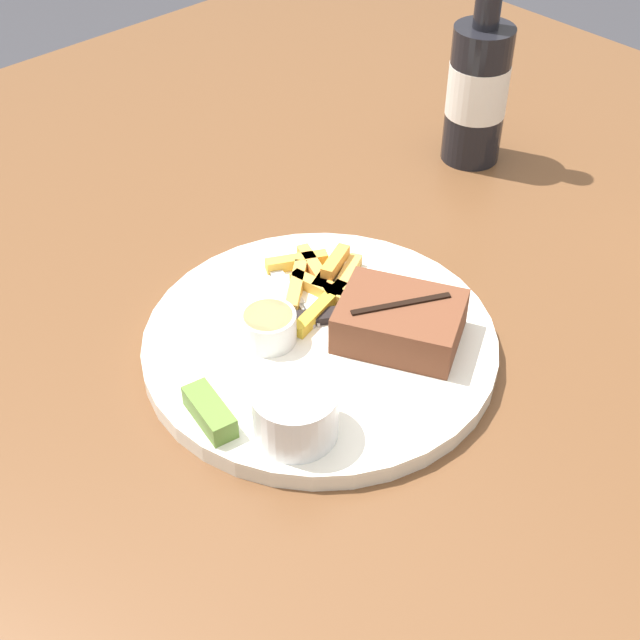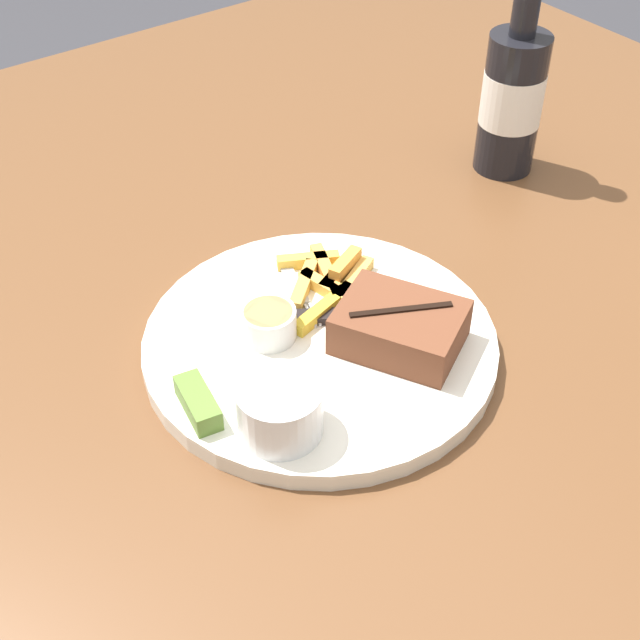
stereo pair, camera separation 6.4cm
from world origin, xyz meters
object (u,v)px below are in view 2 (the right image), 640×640
(steak_portion, at_px, (400,327))
(beer_bottle, at_px, (513,95))
(coleslaw_cup, at_px, (280,407))
(dipping_sauce_cup, at_px, (269,322))
(knife_utensil, at_px, (362,316))
(dinner_plate, at_px, (320,344))
(pickle_spear, at_px, (198,403))
(fork_utensil, at_px, (292,279))

(steak_portion, xyz_separation_m, beer_bottle, (-0.18, 0.31, 0.06))
(coleslaw_cup, relative_size, beer_bottle, 0.27)
(dipping_sauce_cup, bearing_deg, beer_bottle, 104.06)
(coleslaw_cup, height_order, knife_utensil, coleslaw_cup)
(knife_utensil, relative_size, beer_bottle, 0.57)
(steak_portion, relative_size, knife_utensil, 0.90)
(dinner_plate, height_order, coleslaw_cup, coleslaw_cup)
(pickle_spear, relative_size, fork_utensil, 0.46)
(dipping_sauce_cup, height_order, pickle_spear, dipping_sauce_cup)
(fork_utensil, distance_m, beer_bottle, 0.35)
(steak_portion, xyz_separation_m, pickle_spear, (-0.04, -0.19, -0.01))
(dinner_plate, relative_size, dipping_sauce_cup, 6.42)
(dipping_sauce_cup, distance_m, knife_utensil, 0.09)
(dinner_plate, height_order, steak_portion, steak_portion)
(dinner_plate, distance_m, beer_bottle, 0.40)
(coleslaw_cup, height_order, fork_utensil, coleslaw_cup)
(steak_portion, relative_size, pickle_spear, 2.19)
(knife_utensil, bearing_deg, beer_bottle, 55.28)
(steak_portion, relative_size, coleslaw_cup, 1.91)
(pickle_spear, bearing_deg, steak_portion, 79.27)
(knife_utensil, bearing_deg, pickle_spear, -143.73)
(fork_utensil, relative_size, knife_utensil, 0.89)
(dinner_plate, height_order, knife_utensil, knife_utensil)
(steak_portion, distance_m, fork_utensil, 0.13)
(dipping_sauce_cup, xyz_separation_m, fork_utensil, (-0.05, 0.06, -0.01))
(dinner_plate, bearing_deg, coleslaw_cup, -52.67)
(fork_utensil, height_order, beer_bottle, beer_bottle)
(steak_portion, height_order, coleslaw_cup, coleslaw_cup)
(fork_utensil, bearing_deg, dinner_plate, 0.00)
(dinner_plate, distance_m, dipping_sauce_cup, 0.05)
(dipping_sauce_cup, distance_m, fork_utensil, 0.08)
(dinner_plate, bearing_deg, steak_portion, 46.33)
(dipping_sauce_cup, bearing_deg, fork_utensil, 130.30)
(pickle_spear, bearing_deg, dipping_sauce_cup, 113.12)
(fork_utensil, bearing_deg, beer_bottle, 115.89)
(coleslaw_cup, relative_size, dipping_sauce_cup, 1.39)
(coleslaw_cup, bearing_deg, dipping_sauce_cup, 150.41)
(coleslaw_cup, relative_size, knife_utensil, 0.47)
(pickle_spear, bearing_deg, knife_utensil, 93.44)
(dipping_sauce_cup, distance_m, beer_bottle, 0.42)
(dipping_sauce_cup, bearing_deg, knife_utensil, 69.23)
(dinner_plate, distance_m, coleslaw_cup, 0.12)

